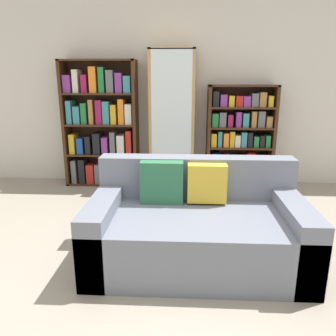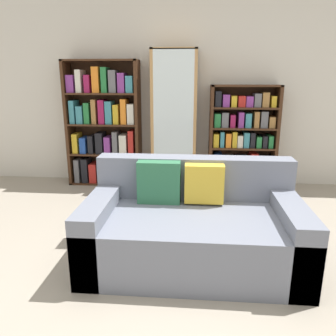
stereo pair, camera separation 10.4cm
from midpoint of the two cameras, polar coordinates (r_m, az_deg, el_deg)
The scene contains 7 objects.
ground_plane at distance 2.44m, azimuth 2.31°, elevation -21.41°, with size 16.00×16.00×0.00m, color gray.
wall_back at distance 4.62m, azimuth 4.03°, elevation 14.05°, with size 6.84×0.06×2.70m.
couch at distance 2.72m, azimuth 5.42°, elevation -10.29°, with size 1.69×0.95×0.80m.
bookshelf_left at distance 4.62m, azimuth -10.39°, elevation 7.14°, with size 1.00×0.32×1.69m.
display_cabinet at distance 4.44m, azimuth 1.78°, elevation 8.30°, with size 0.59×0.36×1.82m.
bookshelf_right at distance 4.54m, azimuth 13.43°, elevation 5.07°, with size 0.89×0.32×1.37m.
wine_bottle at distance 3.63m, azimuth 10.76°, elevation -6.18°, with size 0.08×0.08×0.34m.
Camera 2 is at (0.12, -1.94, 1.46)m, focal length 35.00 mm.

